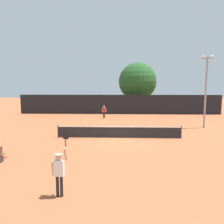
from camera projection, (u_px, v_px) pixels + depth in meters
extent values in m
plane|color=#9E5633|center=(119.00, 138.00, 17.56)|extent=(120.00, 120.00, 0.00)
cube|color=#232328|center=(119.00, 132.00, 17.50)|extent=(10.28, 0.03, 0.91)
cube|color=white|center=(119.00, 127.00, 17.44)|extent=(10.28, 0.04, 0.06)
cylinder|color=#333338|center=(58.00, 131.00, 17.68)|extent=(0.08, 0.08, 1.07)
cylinder|color=#333338|center=(181.00, 132.00, 17.30)|extent=(0.08, 0.08, 1.07)
cube|color=black|center=(119.00, 104.00, 32.43)|extent=(31.04, 0.12, 2.98)
cube|color=white|center=(59.00, 168.00, 8.10)|extent=(0.38, 0.22, 0.63)
sphere|color=tan|center=(59.00, 157.00, 8.05)|extent=(0.24, 0.24, 0.24)
cylinder|color=white|center=(59.00, 155.00, 8.03)|extent=(0.25, 0.25, 0.04)
cylinder|color=black|center=(57.00, 186.00, 8.19)|extent=(0.12, 0.12, 0.85)
cylinder|color=black|center=(62.00, 186.00, 8.19)|extent=(0.12, 0.12, 0.85)
cylinder|color=tan|center=(53.00, 169.00, 8.11)|extent=(0.09, 0.18, 0.60)
cylinder|color=tan|center=(65.00, 154.00, 8.11)|extent=(0.09, 0.33, 0.58)
cylinder|color=black|center=(65.00, 143.00, 8.12)|extent=(0.04, 0.11, 0.28)
ellipsoid|color=black|center=(66.00, 136.00, 8.15)|extent=(0.30, 0.13, 0.36)
cube|color=red|center=(104.00, 110.00, 28.27)|extent=(0.38, 0.22, 0.60)
sphere|color=beige|center=(104.00, 107.00, 28.22)|extent=(0.23, 0.23, 0.23)
cylinder|color=white|center=(104.00, 106.00, 28.21)|extent=(0.24, 0.24, 0.04)
cylinder|color=black|center=(103.00, 115.00, 28.36)|extent=(0.12, 0.12, 0.81)
cylinder|color=black|center=(105.00, 115.00, 28.35)|extent=(0.12, 0.12, 0.81)
cylinder|color=beige|center=(102.00, 110.00, 28.28)|extent=(0.09, 0.17, 0.57)
cylinder|color=beige|center=(106.00, 110.00, 28.26)|extent=(0.09, 0.16, 0.57)
sphere|color=#CCE033|center=(117.00, 130.00, 20.75)|extent=(0.07, 0.07, 0.07)
cylinder|color=black|center=(1.00, 159.00, 12.38)|extent=(0.28, 0.04, 0.04)
ellipsoid|color=red|center=(4.00, 157.00, 12.70)|extent=(0.28, 0.36, 0.04)
cube|color=#4C4C51|center=(1.00, 158.00, 11.95)|extent=(0.08, 0.36, 0.45)
cylinder|color=gray|center=(206.00, 94.00, 21.37)|extent=(0.18, 0.18, 7.04)
cube|color=gray|center=(208.00, 58.00, 20.93)|extent=(1.10, 0.10, 0.10)
sphere|color=#F2EDCC|center=(203.00, 57.00, 20.93)|extent=(0.28, 0.28, 0.28)
sphere|color=#F2EDCC|center=(212.00, 57.00, 20.90)|extent=(0.28, 0.28, 0.28)
cylinder|color=brown|center=(137.00, 103.00, 36.74)|extent=(0.56, 0.56, 2.64)
sphere|color=#235123|center=(138.00, 82.00, 36.28)|extent=(6.50, 6.50, 6.50)
cube|color=#B7B7BC|center=(129.00, 106.00, 39.03)|extent=(2.14, 4.30, 0.90)
cube|color=#2D333D|center=(129.00, 102.00, 38.64)|extent=(1.83, 2.30, 0.64)
cylinder|color=black|center=(124.00, 107.00, 40.48)|extent=(0.22, 0.60, 0.60)
cylinder|color=black|center=(133.00, 107.00, 40.42)|extent=(0.22, 0.60, 0.60)
cylinder|color=black|center=(124.00, 109.00, 37.71)|extent=(0.22, 0.60, 0.60)
cylinder|color=black|center=(134.00, 109.00, 37.64)|extent=(0.22, 0.60, 0.60)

